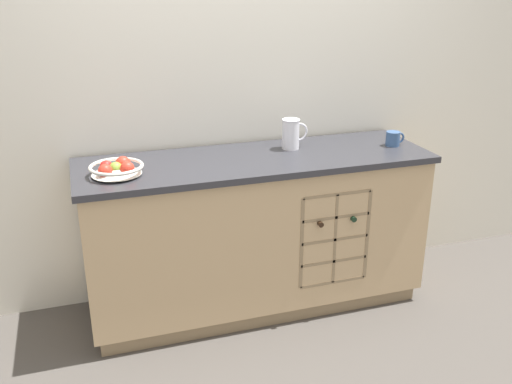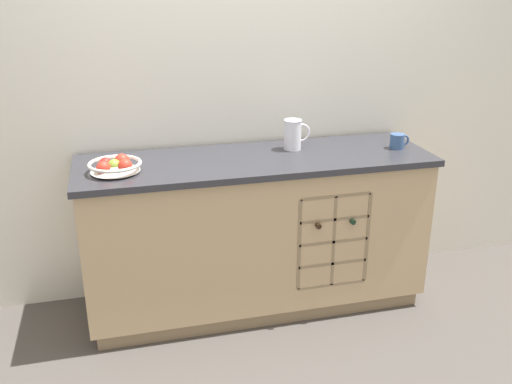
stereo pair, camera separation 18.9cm
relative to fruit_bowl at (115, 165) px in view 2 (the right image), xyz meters
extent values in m
plane|color=#4C4742|center=(0.75, 0.07, -0.95)|extent=(14.00, 14.00, 0.00)
cube|color=silver|center=(0.75, 0.42, 0.32)|extent=(4.40, 0.06, 2.55)
cube|color=#8B7354|center=(0.75, 0.07, -0.91)|extent=(1.84, 0.50, 0.09)
cube|color=tan|center=(0.75, 0.07, -0.47)|extent=(1.90, 0.56, 0.79)
cube|color=#2D2D33|center=(0.75, 0.07, -0.06)|extent=(1.94, 0.60, 0.03)
cube|color=#8B7354|center=(1.11, -0.11, -0.46)|extent=(0.39, 0.01, 0.53)
cube|color=#8B7354|center=(0.91, -0.17, -0.46)|extent=(0.02, 0.10, 0.53)
cube|color=#8B7354|center=(1.31, -0.17, -0.46)|extent=(0.02, 0.10, 0.53)
cube|color=#8B7354|center=(1.11, -0.17, -0.72)|extent=(0.39, 0.10, 0.02)
cube|color=#8B7354|center=(1.11, -0.17, -0.59)|extent=(0.39, 0.10, 0.02)
cube|color=#8B7354|center=(1.11, -0.17, -0.46)|extent=(0.39, 0.10, 0.02)
cube|color=#8B7354|center=(1.11, -0.17, -0.33)|extent=(0.39, 0.10, 0.02)
cube|color=#8B7354|center=(1.11, -0.17, -0.19)|extent=(0.39, 0.10, 0.02)
cube|color=#8B7354|center=(1.11, -0.17, -0.46)|extent=(0.02, 0.10, 0.53)
cylinder|color=black|center=(1.01, -0.05, -0.35)|extent=(0.08, 0.20, 0.08)
cylinder|color=black|center=(1.01, -0.20, -0.35)|extent=(0.03, 0.09, 0.03)
cylinder|color=black|center=(1.21, -0.06, -0.34)|extent=(0.08, 0.19, 0.08)
cylinder|color=black|center=(1.21, -0.20, -0.34)|extent=(0.03, 0.08, 0.03)
cylinder|color=silver|center=(0.00, 0.00, -0.03)|extent=(0.12, 0.12, 0.01)
cone|color=silver|center=(0.00, 0.00, -0.01)|extent=(0.25, 0.25, 0.05)
torus|color=silver|center=(0.00, 0.00, 0.01)|extent=(0.27, 0.27, 0.02)
sphere|color=red|center=(-0.05, 0.04, 0.00)|extent=(0.06, 0.06, 0.06)
sphere|color=red|center=(-0.06, -0.04, 0.00)|extent=(0.07, 0.07, 0.07)
sphere|color=red|center=(0.04, 0.04, 0.01)|extent=(0.08, 0.08, 0.08)
sphere|color=red|center=(0.05, -0.04, 0.00)|extent=(0.07, 0.07, 0.07)
sphere|color=#7FA838|center=(0.00, -0.01, 0.00)|extent=(0.07, 0.07, 0.07)
cylinder|color=white|center=(0.99, 0.17, 0.05)|extent=(0.10, 0.10, 0.17)
torus|color=white|center=(0.99, 0.17, 0.13)|extent=(0.10, 0.10, 0.01)
torus|color=white|center=(1.04, 0.17, 0.06)|extent=(0.10, 0.01, 0.10)
cylinder|color=#385684|center=(1.57, 0.04, 0.00)|extent=(0.08, 0.08, 0.08)
torus|color=#385684|center=(1.62, 0.04, 0.01)|extent=(0.07, 0.01, 0.07)
camera|label=1|loc=(-0.17, -2.75, 0.90)|focal=40.00mm
camera|label=2|loc=(0.02, -2.80, 0.90)|focal=40.00mm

